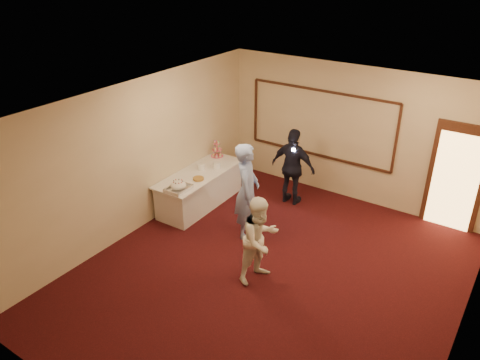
% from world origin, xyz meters
% --- Properties ---
extents(floor, '(7.00, 7.00, 0.00)m').
position_xyz_m(floor, '(0.00, 0.00, 0.00)').
color(floor, black).
rests_on(floor, ground).
extents(room_walls, '(6.04, 7.04, 3.02)m').
position_xyz_m(room_walls, '(0.00, 0.00, 2.03)').
color(room_walls, beige).
rests_on(room_walls, floor).
extents(wall_molding, '(3.45, 0.04, 1.55)m').
position_xyz_m(wall_molding, '(-0.80, 3.47, 1.60)').
color(wall_molding, black).
rests_on(wall_molding, room_walls).
extents(doorway, '(1.05, 0.07, 2.20)m').
position_xyz_m(doorway, '(2.15, 3.45, 1.08)').
color(doorway, black).
rests_on(doorway, floor).
extents(buffet_table, '(0.91, 2.25, 0.77)m').
position_xyz_m(buffet_table, '(-2.57, 1.33, 0.39)').
color(buffet_table, silver).
rests_on(buffet_table, floor).
extents(pavlova_tray, '(0.40, 0.56, 0.20)m').
position_xyz_m(pavlova_tray, '(-2.41, 0.46, 0.86)').
color(pavlova_tray, silver).
rests_on(pavlova_tray, buffet_table).
extents(cupcake_stand, '(0.29, 0.29, 0.43)m').
position_xyz_m(cupcake_stand, '(-2.78, 2.26, 0.92)').
color(cupcake_stand, '#E25671').
rests_on(cupcake_stand, buffet_table).
extents(plate_stack_a, '(0.17, 0.17, 0.14)m').
position_xyz_m(plate_stack_a, '(-2.63, 1.48, 0.84)').
color(plate_stack_a, white).
rests_on(plate_stack_a, buffet_table).
extents(plate_stack_b, '(0.17, 0.17, 0.14)m').
position_xyz_m(plate_stack_b, '(-2.40, 1.73, 0.84)').
color(plate_stack_b, white).
rests_on(plate_stack_b, buffet_table).
extents(tart, '(0.27, 0.27, 0.06)m').
position_xyz_m(tart, '(-2.36, 1.04, 0.80)').
color(tart, white).
rests_on(tart, buffet_table).
extents(man, '(0.73, 0.83, 1.93)m').
position_xyz_m(man, '(-1.06, 0.90, 0.96)').
color(man, '#8097D8').
rests_on(man, floor).
extents(woman, '(0.77, 0.89, 1.55)m').
position_xyz_m(woman, '(-0.12, -0.12, 0.78)').
color(woman, white).
rests_on(woman, floor).
extents(guest, '(1.02, 0.44, 1.72)m').
position_xyz_m(guest, '(-0.94, 2.54, 0.86)').
color(guest, black).
rests_on(guest, floor).
extents(camera_flash, '(0.08, 0.05, 0.05)m').
position_xyz_m(camera_flash, '(-0.87, 2.39, 1.34)').
color(camera_flash, white).
rests_on(camera_flash, guest).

